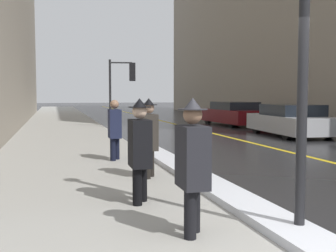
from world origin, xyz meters
TOP-DOWN VIEW (x-y plane):
  - sidewalk_slab at (-2.00, 15.00)m, footprint 4.00×80.00m
  - road_centre_stripe at (4.00, 15.00)m, footprint 0.16×80.00m
  - snow_bank_curb at (0.18, 4.50)m, footprint 0.61×10.00m
  - traffic_light_near at (0.96, 17.25)m, footprint 1.31×0.33m
  - pedestrian_in_fedora at (-0.92, 1.00)m, footprint 0.34×0.49m
  - pedestrian_with_shoulder_bag at (-1.22, 2.58)m, footprint 0.34×0.70m
  - pedestrian_in_glasses at (-0.67, 4.43)m, footprint 0.33×0.48m
  - pedestrian_nearside at (-1.00, 6.81)m, footprint 0.29×0.49m
  - parked_car_silver at (6.64, 11.31)m, footprint 2.21×4.62m
  - parked_car_maroon at (6.81, 17.19)m, footprint 2.09×4.90m

SIDE VIEW (x-z plane):
  - road_centre_stripe at x=4.00m, z-range 0.00..0.00m
  - sidewalk_slab at x=-2.00m, z-range 0.00..0.01m
  - snow_bank_curb at x=0.18m, z-range 0.00..0.12m
  - parked_car_silver at x=6.64m, z-range -0.02..1.22m
  - parked_car_maroon at x=6.81m, z-range -0.01..1.23m
  - pedestrian_nearside at x=-1.00m, z-range 0.08..1.58m
  - pedestrian_in_glasses at x=-0.67m, z-range 0.07..1.64m
  - pedestrian_with_shoulder_bag at x=-1.22m, z-range 0.07..1.65m
  - pedestrian_in_fedora at x=-0.92m, z-range 0.07..1.67m
  - traffic_light_near at x=0.96m, z-range 0.73..4.08m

